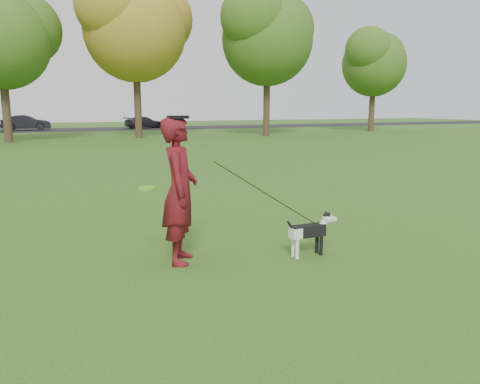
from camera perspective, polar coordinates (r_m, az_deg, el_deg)
name	(u,v)px	position (r m, az deg, el deg)	size (l,w,h in m)	color
ground	(222,263)	(6.69, -2.24, -8.64)	(120.00, 120.00, 0.00)	#285116
road	(67,130)	(46.01, -20.39, 7.13)	(120.00, 7.00, 0.02)	black
man	(180,191)	(6.54, -7.36, 0.15)	(0.75, 0.49, 2.05)	#510B1E
dog	(311,229)	(6.98, 8.71, -4.52)	(0.85, 0.17, 0.65)	black
car_mid	(26,123)	(45.95, -24.63, 7.68)	(1.42, 4.07, 1.34)	black
car_right	(144,122)	(46.89, -11.57, 8.31)	(1.56, 3.83, 1.11)	black
man_held_items	(267,194)	(6.74, 3.30, -0.27)	(2.57, 0.63, 1.62)	#47DA1B
tree_row	(46,18)	(32.41, -22.59, 18.99)	(51.74, 8.86, 12.01)	#38281C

